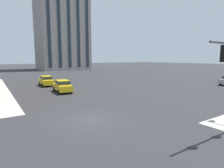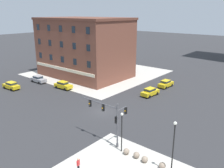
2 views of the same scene
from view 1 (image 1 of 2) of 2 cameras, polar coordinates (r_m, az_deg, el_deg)
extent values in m
plane|color=#2D2D30|center=(14.58, -6.33, -10.64)|extent=(320.00, 320.00, 0.00)
cube|color=black|center=(11.65, 31.01, 7.98)|extent=(0.28, 0.28, 0.90)
cube|color=gold|center=(33.53, -19.44, 0.69)|extent=(1.95, 4.47, 0.76)
cube|color=gold|center=(33.31, -19.44, 1.82)|extent=(1.59, 2.17, 0.60)
cube|color=#232D38|center=(33.31, -19.44, 1.82)|extent=(1.62, 2.26, 0.40)
cylinder|color=black|center=(34.75, -21.22, 0.21)|extent=(0.25, 0.65, 0.64)
cylinder|color=black|center=(35.07, -18.53, 0.40)|extent=(0.25, 0.65, 0.64)
cylinder|color=black|center=(32.09, -20.38, -0.34)|extent=(0.25, 0.65, 0.64)
cylinder|color=black|center=(32.43, -17.48, -0.13)|extent=(0.25, 0.65, 0.64)
cube|color=gold|center=(26.48, -14.88, -0.92)|extent=(2.13, 4.53, 0.76)
cube|color=gold|center=(26.24, -14.85, 0.50)|extent=(1.67, 2.23, 0.60)
cube|color=#232D38|center=(26.24, -14.85, 0.50)|extent=(1.71, 2.32, 0.40)
cylinder|color=black|center=(27.67, -17.21, -1.44)|extent=(0.27, 0.66, 0.64)
cylinder|color=black|center=(28.04, -13.86, -1.19)|extent=(0.27, 0.66, 0.64)
cylinder|color=black|center=(25.04, -15.96, -2.33)|extent=(0.27, 0.66, 0.64)
cylinder|color=black|center=(25.44, -12.29, -2.05)|extent=(0.27, 0.66, 0.64)
cylinder|color=black|center=(37.57, 30.20, 0.21)|extent=(0.66, 0.27, 0.64)
camera|label=2|loc=(37.76, 85.85, 19.58)|focal=37.82mm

